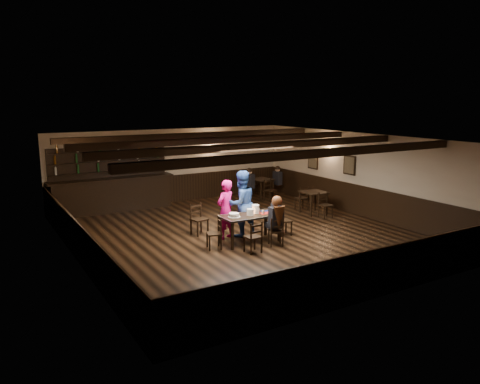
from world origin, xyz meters
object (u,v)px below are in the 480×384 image
man_blue (241,204)px  dining_table (250,218)px  chair_near_right (276,229)px  woman_pink (226,209)px  cake (234,215)px  bar_counter (112,190)px  chair_near_left (255,235)px

man_blue → dining_table: bearing=76.8°
chair_near_right → dining_table: bearing=121.7°
man_blue → chair_near_right: bearing=99.3°
chair_near_right → woman_pink: (-0.80, 1.28, 0.36)m
chair_near_right → cake: bearing=142.5°
cake → dining_table: bearing=-2.3°
dining_table → bar_counter: (-2.17, 5.42, 0.05)m
man_blue → cake: (-0.58, -0.61, -0.12)m
dining_table → chair_near_right: chair_near_right is taller
dining_table → chair_near_right: 0.80m
chair_near_left → cake: bearing=96.4°
man_blue → cake: size_ratio=5.57×
chair_near_left → dining_table: bearing=65.5°
chair_near_left → bar_counter: bearing=106.0°
cake → chair_near_right: bearing=-37.5°
woman_pink → cake: woman_pink is taller
dining_table → chair_near_left: size_ratio=1.96×
dining_table → chair_near_left: (-0.38, -0.83, -0.20)m
man_blue → cake: 0.85m
dining_table → cake: (-0.48, 0.02, 0.13)m
dining_table → chair_near_right: bearing=-58.3°
chair_near_right → bar_counter: bearing=112.9°
chair_near_left → man_blue: 1.60m
woman_pink → man_blue: bearing=160.2°
woman_pink → chair_near_right: bearing=101.8°
chair_near_left → bar_counter: bar_counter is taller
man_blue → bar_counter: (-2.27, 4.79, -0.20)m
chair_near_right → woman_pink: 1.55m
dining_table → woman_pink: (-0.39, 0.63, 0.14)m
chair_near_right → cake: size_ratio=2.33×
dining_table → chair_near_right: (0.41, -0.66, -0.22)m
chair_near_left → cake: size_ratio=2.42×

